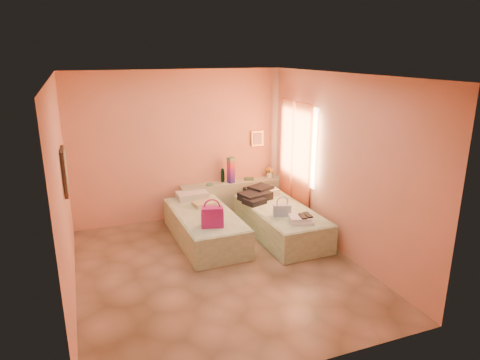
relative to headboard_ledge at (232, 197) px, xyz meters
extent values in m
plane|color=#A17D60|center=(-0.98, -2.10, -0.33)|extent=(4.50, 4.50, 0.00)
cube|color=#EE987F|center=(-0.98, 0.15, 1.07)|extent=(4.00, 0.02, 2.80)
cube|color=#EE987F|center=(-2.98, -2.10, 1.07)|extent=(0.02, 4.50, 2.80)
cube|color=#EE987F|center=(1.02, -2.10, 1.07)|extent=(0.02, 4.50, 2.80)
cube|color=silver|center=(-0.98, -2.10, 2.47)|extent=(4.00, 4.50, 0.02)
cube|color=#FFD49E|center=(1.00, -0.85, 1.18)|extent=(0.02, 1.10, 1.40)
cube|color=#D15E32|center=(0.96, -1.00, 0.82)|extent=(0.05, 0.55, 2.20)
cube|color=#D15E32|center=(0.96, -0.40, 0.82)|extent=(0.05, 0.45, 2.20)
cube|color=black|center=(-2.95, -1.70, 1.28)|extent=(0.04, 0.50, 0.60)
cube|color=gold|center=(0.57, 0.12, 1.12)|extent=(0.25, 0.04, 0.30)
cube|color=#ACB695|center=(0.00, 0.00, 0.00)|extent=(2.05, 0.30, 0.65)
cube|color=beige|center=(-0.88, -1.05, -0.08)|extent=(0.94, 2.02, 0.50)
cube|color=beige|center=(0.41, -1.34, -0.08)|extent=(0.94, 2.02, 0.50)
cylinder|color=#12311D|center=(-0.18, 0.06, 0.45)|extent=(0.09, 0.09, 0.26)
cube|color=#AA146E|center=(-0.04, -0.04, 0.58)|extent=(0.14, 0.14, 0.51)
cylinder|color=#4D8E67|center=(-0.48, -0.07, 0.34)|extent=(0.14, 0.14, 0.03)
cube|color=#294E35|center=(0.36, 0.02, 0.34)|extent=(0.24, 0.21, 0.03)
cube|color=white|center=(0.81, 0.03, 0.45)|extent=(0.25, 0.25, 0.25)
cube|color=#AA146E|center=(-0.93, -1.65, 0.33)|extent=(0.38, 0.27, 0.32)
cube|color=tan|center=(-0.78, -0.70, 0.21)|extent=(0.41, 0.34, 0.06)
cube|color=black|center=(0.23, -0.74, 0.26)|extent=(0.75, 0.75, 0.18)
cube|color=#3D5794|center=(0.28, -1.62, 0.27)|extent=(0.32, 0.21, 0.19)
cube|color=silver|center=(0.44, -2.01, 0.23)|extent=(0.44, 0.41, 0.10)
cube|color=black|center=(0.49, -2.02, 0.29)|extent=(0.21, 0.25, 0.02)
camera|label=1|loc=(-2.73, -7.52, 2.77)|focal=32.00mm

